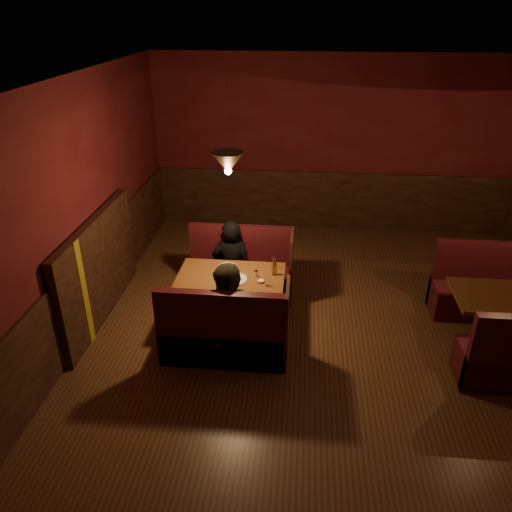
# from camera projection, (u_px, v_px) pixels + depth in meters

# --- Properties ---
(room) EXTENTS (6.02, 7.02, 2.92)m
(room) POSITION_uv_depth(u_px,v_px,m) (318.00, 264.00, 5.37)
(room) COLOR #4F2C16
(room) RESTS_ON ground
(main_table) EXTENTS (1.27, 0.77, 0.89)m
(main_table) POSITION_uv_depth(u_px,v_px,m) (232.00, 287.00, 5.99)
(main_table) COLOR brown
(main_table) RESTS_ON ground
(main_bench_far) EXTENTS (1.39, 0.50, 0.95)m
(main_bench_far) POSITION_uv_depth(u_px,v_px,m) (241.00, 274.00, 6.72)
(main_bench_far) COLOR #3A0C14
(main_bench_far) RESTS_ON ground
(main_bench_near) EXTENTS (1.39, 0.50, 0.95)m
(main_bench_near) POSITION_uv_depth(u_px,v_px,m) (225.00, 337.00, 5.45)
(main_bench_near) COLOR #3A0C14
(main_bench_near) RESTS_ON ground
(second_table) EXTENTS (1.18, 0.75, 0.67)m
(second_table) POSITION_uv_depth(u_px,v_px,m) (506.00, 309.00, 5.60)
(second_table) COLOR brown
(second_table) RESTS_ON ground
(second_bench_far) EXTENTS (1.30, 0.49, 0.93)m
(second_bench_far) POSITION_uv_depth(u_px,v_px,m) (485.00, 292.00, 6.31)
(second_bench_far) COLOR #3A0C14
(second_bench_far) RESTS_ON ground
(diner_a) EXTENTS (0.55, 0.38, 1.44)m
(diner_a) POSITION_uv_depth(u_px,v_px,m) (231.00, 247.00, 6.52)
(diner_a) COLOR black
(diner_a) RESTS_ON ground
(diner_b) EXTENTS (0.73, 0.57, 1.49)m
(diner_b) POSITION_uv_depth(u_px,v_px,m) (231.00, 299.00, 5.31)
(diner_b) COLOR #2C251A
(diner_b) RESTS_ON ground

